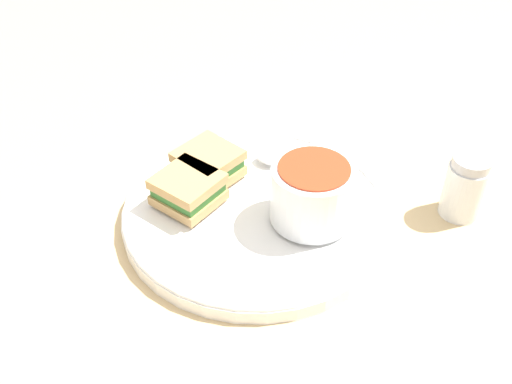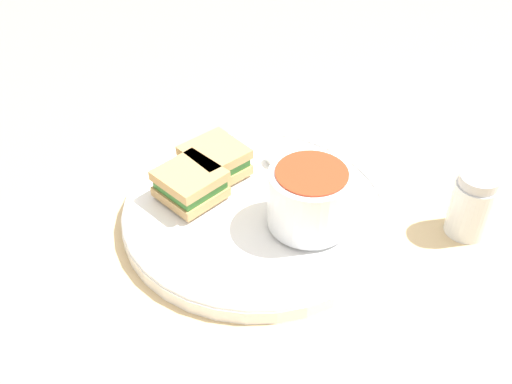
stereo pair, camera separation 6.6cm
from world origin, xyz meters
name	(u,v)px [view 1 (the left image)]	position (x,y,z in m)	size (l,w,h in m)	color
ground_plane	(256,218)	(0.00, 0.00, 0.00)	(2.40, 2.40, 0.00)	#D1B27F
plate	(256,211)	(0.00, 0.00, 0.01)	(0.30, 0.30, 0.02)	white
soup_bowl	(312,193)	(-0.04, -0.05, 0.06)	(0.09, 0.09, 0.07)	white
spoon	(277,161)	(0.06, -0.06, 0.02)	(0.11, 0.08, 0.01)	silver
sandwich_half_near	(208,164)	(0.07, 0.03, 0.04)	(0.08, 0.08, 0.03)	tan
sandwich_half_far	(188,189)	(0.04, 0.06, 0.04)	(0.09, 0.09, 0.03)	tan
salt_shaker	(465,187)	(-0.09, -0.21, 0.04)	(0.05, 0.05, 0.08)	silver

